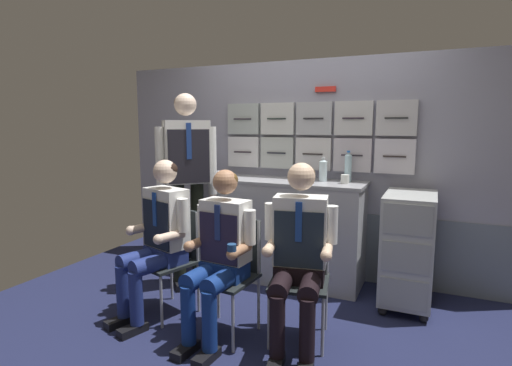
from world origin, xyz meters
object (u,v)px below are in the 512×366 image
object	(u,v)px
crew_member_right	(299,248)
crew_member_standing	(187,171)
crew_member_left	(158,232)
folding_chair_right	(301,266)
service_trolley	(408,247)
espresso_cup_small	(345,179)
crew_member_center	(219,250)
sparkling_bottle_green	(348,167)
folding_chair_left	(175,249)
folding_chair_center	(232,263)

from	to	relation	value
crew_member_right	crew_member_standing	xyz separation A→B (m)	(-1.27, 0.58, 0.40)
crew_member_left	folding_chair_right	xyz separation A→B (m)	(1.11, 0.20, -0.17)
service_trolley	espresso_cup_small	size ratio (longest dim) A/B	11.87
crew_member_center	crew_member_left	bearing A→B (deg)	169.48
folding_chair_right	sparkling_bottle_green	distance (m)	1.24
folding_chair_left	espresso_cup_small	size ratio (longest dim) A/B	10.32
crew_member_center	crew_member_right	world-z (taller)	crew_member_right
espresso_cup_small	sparkling_bottle_green	bearing A→B (deg)	91.02
service_trolley	sparkling_bottle_green	bearing A→B (deg)	154.84
folding_chair_center	crew_member_right	xyz separation A→B (m)	(0.52, -0.01, 0.19)
folding_chair_left	folding_chair_center	xyz separation A→B (m)	(0.57, -0.10, 0.00)
service_trolley	crew_member_center	distance (m)	1.63
crew_member_left	crew_member_center	size ratio (longest dim) A/B	1.03
crew_member_left	crew_member_right	bearing A→B (deg)	1.97
crew_member_center	sparkling_bottle_green	xyz separation A→B (m)	(0.60, 1.38, 0.47)
folding_chair_center	crew_member_right	bearing A→B (deg)	-1.19
crew_member_center	sparkling_bottle_green	distance (m)	1.58
service_trolley	espresso_cup_small	distance (m)	0.78
sparkling_bottle_green	crew_member_right	bearing A→B (deg)	-93.46
crew_member_center	folding_chair_right	size ratio (longest dim) A/B	1.45
crew_member_left	folding_chair_right	size ratio (longest dim) A/B	1.50
folding_chair_right	service_trolley	bearing A→B (deg)	50.06
folding_chair_center	folding_chair_right	distance (m)	0.51
crew_member_left	crew_member_right	distance (m)	1.14
crew_member_left	crew_member_right	xyz separation A→B (m)	(1.14, 0.04, 0.01)
sparkling_bottle_green	service_trolley	bearing A→B (deg)	-25.16
crew_member_standing	sparkling_bottle_green	distance (m)	1.49
crew_member_right	folding_chair_center	bearing A→B (deg)	178.81
folding_chair_right	crew_member_center	bearing A→B (deg)	-148.39
folding_chair_left	crew_member_left	world-z (taller)	crew_member_left
crew_member_left	crew_member_right	world-z (taller)	crew_member_right
crew_member_center	sparkling_bottle_green	bearing A→B (deg)	66.39
service_trolley	folding_chair_center	xyz separation A→B (m)	(-1.16, -0.95, -0.00)
folding_chair_right	crew_member_right	xyz separation A→B (m)	(0.03, -0.16, 0.19)
service_trolley	folding_chair_left	xyz separation A→B (m)	(-1.73, -0.85, -0.00)
crew_member_center	crew_member_right	bearing A→B (deg)	16.00
folding_chair_left	crew_member_left	xyz separation A→B (m)	(-0.05, -0.15, 0.17)
crew_member_left	folding_chair_right	bearing A→B (deg)	9.98
crew_member_left	folding_chair_center	distance (m)	0.65
sparkling_bottle_green	folding_chair_left	bearing A→B (deg)	-136.15
crew_member_right	crew_member_left	bearing A→B (deg)	-178.03
service_trolley	espresso_cup_small	world-z (taller)	espresso_cup_small
folding_chair_left	sparkling_bottle_green	xyz separation A→B (m)	(1.16, 1.12, 0.62)
folding_chair_center	crew_member_right	size ratio (longest dim) A/B	0.66
folding_chair_left	espresso_cup_small	world-z (taller)	espresso_cup_small
crew_member_left	espresso_cup_small	distance (m)	1.70
crew_member_left	espresso_cup_small	world-z (taller)	crew_member_left
folding_chair_right	crew_member_standing	distance (m)	1.43
crew_member_standing	service_trolley	bearing A→B (deg)	11.37
crew_member_center	folding_chair_center	bearing A→B (deg)	85.36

